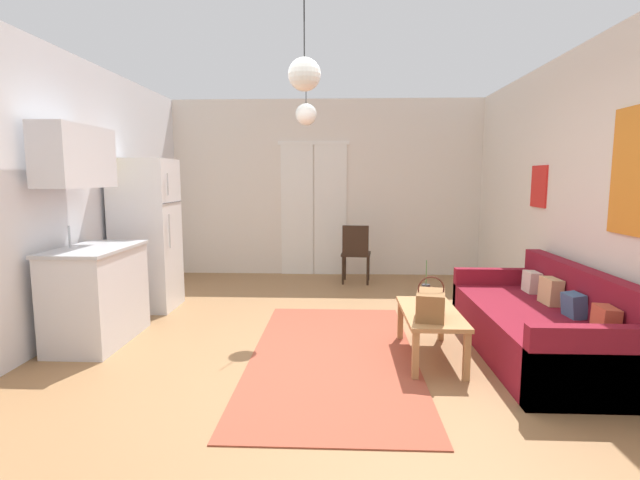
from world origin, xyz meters
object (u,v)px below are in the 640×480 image
at_px(bamboo_vase, 426,294).
at_px(pendant_lamp_near, 304,74).
at_px(accent_chair, 356,251).
at_px(pendant_lamp_far, 306,114).
at_px(couch, 543,327).
at_px(handbag, 431,305).
at_px(coffee_table, 430,317).
at_px(refrigerator, 146,235).

bearing_deg(bamboo_vase, pendant_lamp_near, -130.47).
height_order(bamboo_vase, accent_chair, accent_chair).
xyz_separation_m(accent_chair, pendant_lamp_far, (-0.61, -1.68, 1.74)).
bearing_deg(couch, accent_chair, 118.58).
distance_m(handbag, pendant_lamp_near, 2.05).
relative_size(couch, pendant_lamp_near, 3.06).
xyz_separation_m(bamboo_vase, handbag, (-0.04, -0.45, 0.02)).
bearing_deg(bamboo_vase, accent_chair, 101.46).
relative_size(pendant_lamp_near, pendant_lamp_far, 1.04).
bearing_deg(pendant_lamp_far, couch, -28.08).
distance_m(handbag, accent_chair, 3.17).
bearing_deg(couch, bamboo_vase, 171.59).
xyz_separation_m(couch, pendant_lamp_far, (-2.15, 1.15, 1.97)).
bearing_deg(coffee_table, pendant_lamp_far, 133.25).
bearing_deg(coffee_table, handbag, -101.25).
distance_m(coffee_table, pendant_lamp_near, 2.30).
height_order(coffee_table, bamboo_vase, bamboo_vase).
xyz_separation_m(couch, bamboo_vase, (-1.00, 0.15, 0.25)).
distance_m(coffee_table, refrigerator, 3.44).
bearing_deg(handbag, pendant_lamp_near, -142.94).
height_order(coffee_table, pendant_lamp_near, pendant_lamp_near).
xyz_separation_m(bamboo_vase, accent_chair, (-0.54, 2.68, -0.02)).
bearing_deg(handbag, bamboo_vase, 84.84).
bearing_deg(accent_chair, coffee_table, 106.19).
relative_size(accent_chair, pendant_lamp_far, 1.32).
relative_size(coffee_table, pendant_lamp_far, 1.52).
bearing_deg(couch, refrigerator, 161.08).
xyz_separation_m(handbag, refrigerator, (-3.02, 1.69, 0.35)).
bearing_deg(bamboo_vase, handbag, -95.16).
xyz_separation_m(coffee_table, accent_chair, (-0.55, 2.91, 0.13)).
xyz_separation_m(bamboo_vase, pendant_lamp_far, (-1.15, 1.00, 1.72)).
bearing_deg(bamboo_vase, coffee_table, -89.08).
distance_m(refrigerator, pendant_lamp_near, 3.44).
relative_size(refrigerator, pendant_lamp_near, 2.58).
xyz_separation_m(handbag, accent_chair, (-0.50, 3.13, -0.05)).
xyz_separation_m(bamboo_vase, pendant_lamp_near, (-1.01, -1.18, 1.68)).
height_order(refrigerator, accent_chair, refrigerator).
height_order(bamboo_vase, refrigerator, refrigerator).
bearing_deg(handbag, coffee_table, 78.75).
bearing_deg(couch, coffee_table, -175.40).
distance_m(handbag, pendant_lamp_far, 2.49).
height_order(coffee_table, accent_chair, accent_chair).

